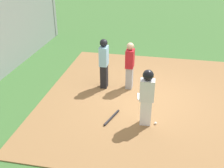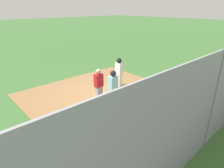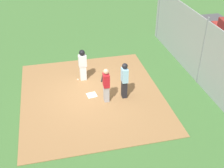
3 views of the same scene
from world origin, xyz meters
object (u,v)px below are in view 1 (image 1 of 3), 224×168
(baseball_bat, at_px, (112,117))
(baseball, at_px, (155,123))
(catcher, at_px, (130,65))
(home_plate, at_px, (144,97))
(runner, at_px, (147,94))
(umpire, at_px, (104,63))

(baseball_bat, bearing_deg, baseball, 105.33)
(catcher, bearing_deg, baseball, -61.77)
(home_plate, relative_size, baseball, 5.95)
(catcher, bearing_deg, home_plate, -42.68)
(catcher, height_order, runner, runner)
(baseball, bearing_deg, catcher, -153.08)
(catcher, xyz_separation_m, runner, (2.04, 0.74, 0.09))
(home_plate, relative_size, runner, 0.27)
(catcher, xyz_separation_m, baseball, (2.02, 1.03, -0.81))
(catcher, bearing_deg, baseball_bat, -94.94)
(baseball_bat, relative_size, baseball, 11.44)
(baseball, bearing_deg, runner, -86.41)
(baseball_bat, distance_m, baseball, 1.24)
(runner, xyz_separation_m, baseball, (-0.02, 0.28, -0.89))
(home_plate, distance_m, umpire, 1.74)
(home_plate, relative_size, umpire, 0.26)
(baseball_bat, bearing_deg, home_plate, 168.22)
(catcher, relative_size, umpire, 0.94)
(catcher, bearing_deg, runner, -68.70)
(umpire, relative_size, baseball, 23.31)
(home_plate, bearing_deg, baseball, 17.09)
(home_plate, relative_size, catcher, 0.27)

